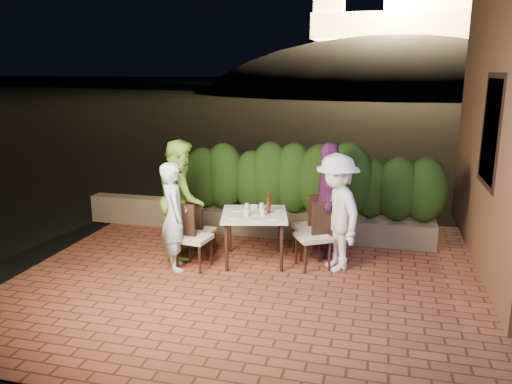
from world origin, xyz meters
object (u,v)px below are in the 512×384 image
(parapet_lamp, at_px, (170,196))
(chair_left_front, at_px, (194,237))
(beer_bottle, at_px, (269,202))
(bowl, at_px, (253,207))
(chair_right_back, at_px, (309,226))
(diner_green, at_px, (182,198))
(dining_table, at_px, (254,237))
(diner_white, at_px, (336,213))
(chair_left_back, at_px, (201,230))
(diner_blue, at_px, (174,217))
(diner_purple, at_px, (329,200))
(chair_right_front, at_px, (313,235))

(parapet_lamp, bearing_deg, chair_left_front, -57.12)
(beer_bottle, bearing_deg, parapet_lamp, 149.70)
(bowl, distance_m, parapet_lamp, 2.14)
(beer_bottle, bearing_deg, chair_right_back, 30.08)
(bowl, height_order, chair_left_front, chair_left_front)
(beer_bottle, relative_size, chair_left_front, 0.35)
(diner_green, bearing_deg, chair_left_front, -162.55)
(beer_bottle, bearing_deg, diner_green, -176.63)
(dining_table, xyz_separation_m, diner_green, (-1.15, 0.01, 0.53))
(chair_left_front, xyz_separation_m, diner_white, (1.97, 0.48, 0.37))
(chair_left_back, bearing_deg, chair_right_back, 15.89)
(diner_blue, relative_size, diner_white, 0.93)
(dining_table, xyz_separation_m, beer_bottle, (0.20, 0.08, 0.54))
(diner_blue, height_order, diner_white, diner_white)
(diner_blue, xyz_separation_m, diner_purple, (2.06, 1.09, 0.10))
(dining_table, xyz_separation_m, diner_blue, (-1.03, -0.56, 0.41))
(dining_table, distance_m, diner_blue, 1.24)
(parapet_lamp, bearing_deg, diner_blue, -64.38)
(beer_bottle, distance_m, chair_left_front, 1.20)
(chair_right_front, bearing_deg, chair_left_front, -15.79)
(dining_table, distance_m, bowl, 0.49)
(bowl, xyz_separation_m, chair_right_back, (0.85, 0.13, -0.28))
(diner_blue, height_order, parapet_lamp, diner_blue)
(beer_bottle, bearing_deg, chair_left_back, -176.33)
(diner_white, height_order, parapet_lamp, diner_white)
(parapet_lamp, bearing_deg, diner_green, -59.15)
(dining_table, relative_size, parapet_lamp, 6.76)
(beer_bottle, height_order, chair_left_front, beer_bottle)
(chair_right_front, bearing_deg, diner_purple, -135.76)
(dining_table, height_order, diner_white, diner_white)
(chair_right_back, distance_m, diner_green, 1.99)
(beer_bottle, xyz_separation_m, parapet_lamp, (-2.14, 1.25, -0.34))
(chair_left_back, relative_size, diner_blue, 0.53)
(chair_left_back, bearing_deg, chair_left_front, -79.27)
(chair_left_front, relative_size, diner_blue, 0.60)
(chair_left_front, relative_size, chair_right_front, 0.97)
(chair_right_front, height_order, parapet_lamp, chair_right_front)
(bowl, distance_m, diner_blue, 1.26)
(chair_left_front, xyz_separation_m, diner_blue, (-0.26, -0.09, 0.31))
(dining_table, distance_m, beer_bottle, 0.58)
(chair_left_back, bearing_deg, diner_blue, -105.52)
(diner_white, bearing_deg, chair_right_front, -115.41)
(beer_bottle, height_order, diner_purple, diner_purple)
(diner_purple, xyz_separation_m, parapet_lamp, (-2.97, 0.80, -0.32))
(chair_right_front, bearing_deg, chair_right_back, -105.14)
(bowl, height_order, chair_right_front, chair_right_front)
(dining_table, relative_size, diner_white, 0.56)
(chair_left_back, distance_m, diner_green, 0.57)
(chair_left_back, xyz_separation_m, diner_purple, (1.88, 0.51, 0.47))
(dining_table, bearing_deg, bowl, 107.76)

